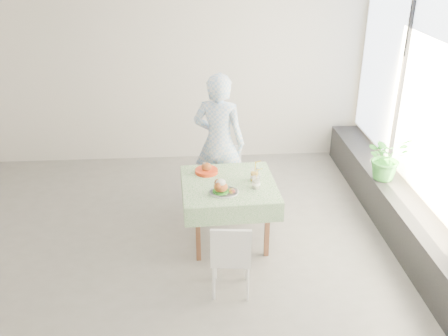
{
  "coord_description": "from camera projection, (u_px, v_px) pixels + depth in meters",
  "views": [
    {
      "loc": [
        0.36,
        -4.9,
        3.31
      ],
      "look_at": [
        0.71,
        0.13,
        0.91
      ],
      "focal_mm": 40.0,
      "sensor_mm": 36.0,
      "label": 1
    }
  ],
  "objects": [
    {
      "name": "chair_far",
      "position": [
        227.0,
        190.0,
        6.51
      ],
      "size": [
        0.41,
        0.41,
        0.81
      ],
      "color": "white",
      "rests_on": "ground"
    },
    {
      "name": "chair_near",
      "position": [
        231.0,
        269.0,
        4.97
      ],
      "size": [
        0.42,
        0.42,
        0.82
      ],
      "color": "white",
      "rests_on": "ground"
    },
    {
      "name": "wall_right",
      "position": [
        435.0,
        125.0,
        5.4
      ],
      "size": [
        0.02,
        5.0,
        2.8
      ],
      "primitive_type": "cube",
      "color": "silver",
      "rests_on": "ground"
    },
    {
      "name": "diner",
      "position": [
        219.0,
        143.0,
        6.26
      ],
      "size": [
        0.76,
        0.62,
        1.8
      ],
      "primitive_type": "imported",
      "rotation": [
        0.0,
        0.0,
        2.82
      ],
      "color": "#94BDED",
      "rests_on": "ground"
    },
    {
      "name": "cafe_table",
      "position": [
        229.0,
        205.0,
        5.73
      ],
      "size": [
        1.08,
        1.08,
        0.74
      ],
      "color": "brown",
      "rests_on": "ground"
    },
    {
      "name": "juice_cup_orange",
      "position": [
        255.0,
        176.0,
        5.63
      ],
      "size": [
        0.1,
        0.1,
        0.29
      ],
      "color": "white",
      "rests_on": "cafe_table"
    },
    {
      "name": "main_dish",
      "position": [
        222.0,
        189.0,
        5.37
      ],
      "size": [
        0.32,
        0.32,
        0.16
      ],
      "color": "white",
      "rests_on": "cafe_table"
    },
    {
      "name": "floor",
      "position": [
        164.0,
        245.0,
        5.81
      ],
      "size": [
        6.0,
        6.0,
        0.0
      ],
      "primitive_type": "plane",
      "color": "slate",
      "rests_on": "ground"
    },
    {
      "name": "juice_cup_lemonade",
      "position": [
        256.0,
        183.0,
        5.47
      ],
      "size": [
        0.1,
        0.1,
        0.27
      ],
      "color": "white",
      "rests_on": "cafe_table"
    },
    {
      "name": "wall_back",
      "position": [
        165.0,
        72.0,
        7.46
      ],
      "size": [
        6.0,
        0.02,
        2.8
      ],
      "primitive_type": "cube",
      "color": "silver",
      "rests_on": "ground"
    },
    {
      "name": "window_pane",
      "position": [
        437.0,
        103.0,
        5.29
      ],
      "size": [
        0.01,
        4.8,
        2.18
      ],
      "primitive_type": "cube",
      "color": "#D1E0F9",
      "rests_on": "ground"
    },
    {
      "name": "window_ledge",
      "position": [
        401.0,
        217.0,
        5.88
      ],
      "size": [
        0.4,
        4.8,
        0.5
      ],
      "primitive_type": "cube",
      "color": "black",
      "rests_on": "ground"
    },
    {
      "name": "potted_plant",
      "position": [
        387.0,
        157.0,
        6.14
      ],
      "size": [
        0.61,
        0.56,
        0.57
      ],
      "primitive_type": "imported",
      "rotation": [
        0.0,
        0.0,
        0.24
      ],
      "color": "#2E7025",
      "rests_on": "window_ledge"
    },
    {
      "name": "wall_front",
      "position": [
        136.0,
        286.0,
        2.96
      ],
      "size": [
        6.0,
        0.02,
        2.8
      ],
      "primitive_type": "cube",
      "color": "silver",
      "rests_on": "ground"
    },
    {
      "name": "second_dish",
      "position": [
        206.0,
        170.0,
        5.83
      ],
      "size": [
        0.27,
        0.27,
        0.13
      ],
      "color": "red",
      "rests_on": "cafe_table"
    }
  ]
}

